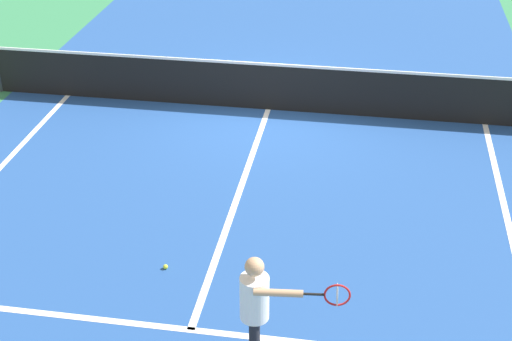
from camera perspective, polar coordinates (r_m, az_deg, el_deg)
name	(u,v)px	position (r m, az deg, el deg)	size (l,w,h in m)	color
ground_plane	(268,109)	(14.57, 0.94, 4.70)	(60.00, 60.00, 0.00)	#337F51
court_surface_inbounds	(268,109)	(14.57, 0.94, 4.71)	(10.62, 24.40, 0.00)	#234C93
line_service_near	(191,330)	(9.27, -5.02, -12.05)	(8.22, 0.10, 0.01)	white
line_center_service	(239,194)	(11.78, -1.35, -1.80)	(0.10, 6.40, 0.01)	white
net	(268,86)	(14.37, 0.96, 6.48)	(11.19, 0.09, 1.07)	#33383D
player_near	(257,303)	(8.13, 0.09, -10.14)	(1.18, 0.42, 1.54)	black
tennis_ball_mid_court	(166,267)	(10.24, -6.94, -7.32)	(0.07, 0.07, 0.07)	#CCE033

